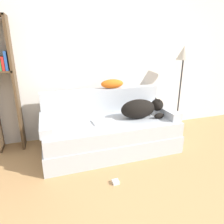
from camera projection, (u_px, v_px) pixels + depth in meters
The scene contains 11 objects.
wall_back at pixel (108, 53), 3.21m from camera, with size 8.15×0.06×2.70m.
couch at pixel (110, 135), 2.92m from camera, with size 1.89×0.92×0.45m.
couch_backrest at pixel (102, 100), 3.14m from camera, with size 1.85×0.15×0.37m.
couch_arm_left at pixel (46, 124), 2.56m from camera, with size 0.15×0.73×0.11m.
couch_arm_right at pixel (163, 110), 3.08m from camera, with size 0.15×0.73×0.11m.
dog at pixel (141, 108), 2.89m from camera, with size 0.66×0.28×0.28m.
laptop at pixel (104, 121), 2.76m from camera, with size 0.33×0.23×0.02m.
throw_pillow at pixel (112, 84), 3.10m from camera, with size 0.36×0.16×0.14m.
bookshelf at pixel (2, 80), 2.68m from camera, with size 0.34×0.26×1.83m.
floor_lamp at pixel (183, 64), 3.31m from camera, with size 0.27×0.27×1.46m.
power_adapter at pixel (116, 182), 2.22m from camera, with size 0.07×0.07×0.04m.
Camera 1 is at (-1.00, -0.92, 1.47)m, focal length 32.00 mm.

